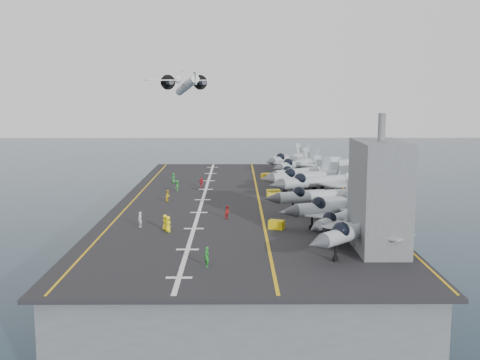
{
  "coord_description": "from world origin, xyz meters",
  "views": [
    {
      "loc": [
        -0.58,
        -94.4,
        27.99
      ],
      "look_at": [
        0.0,
        4.0,
        13.0
      ],
      "focal_mm": 45.0,
      "sensor_mm": 36.0,
      "label": 1
    }
  ],
  "objects_px": {
    "fighter_jet_0": "(359,229)",
    "tow_cart_a": "(277,225)",
    "transport_plane": "(187,85)",
    "island_superstructure": "(380,182)"
  },
  "relations": [
    {
      "from": "island_superstructure",
      "to": "tow_cart_a",
      "type": "xyz_separation_m",
      "value": [
        -10.51,
        9.82,
        -6.94
      ]
    },
    {
      "from": "island_superstructure",
      "to": "transport_plane",
      "type": "height_order",
      "value": "transport_plane"
    },
    {
      "from": "tow_cart_a",
      "to": "transport_plane",
      "type": "height_order",
      "value": "transport_plane"
    },
    {
      "from": "fighter_jet_0",
      "to": "tow_cart_a",
      "type": "relative_size",
      "value": 8.28
    },
    {
      "from": "island_superstructure",
      "to": "fighter_jet_0",
      "type": "relative_size",
      "value": 0.82
    },
    {
      "from": "tow_cart_a",
      "to": "transport_plane",
      "type": "relative_size",
      "value": 0.09
    },
    {
      "from": "fighter_jet_0",
      "to": "tow_cart_a",
      "type": "height_order",
      "value": "fighter_jet_0"
    },
    {
      "from": "island_superstructure",
      "to": "fighter_jet_0",
      "type": "bearing_deg",
      "value": -147.81
    },
    {
      "from": "fighter_jet_0",
      "to": "tow_cart_a",
      "type": "distance_m",
      "value": 14.1
    },
    {
      "from": "tow_cart_a",
      "to": "island_superstructure",
      "type": "bearing_deg",
      "value": -43.05
    }
  ]
}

